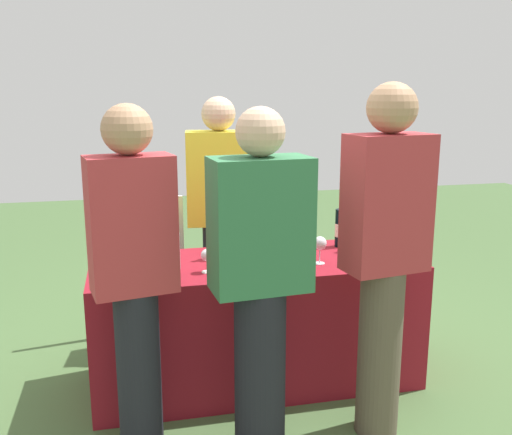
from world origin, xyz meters
TOP-DOWN VIEW (x-y plane):
  - ground_plane at (0.00, 0.00)m, footprint 12.00×12.00m
  - tasting_table at (0.00, 0.00)m, footprint 1.83×0.68m
  - wine_bottle_0 at (-0.69, 0.13)m, footprint 0.08×0.08m
  - wine_bottle_1 at (-0.49, 0.14)m, footprint 0.07×0.07m
  - wine_bottle_2 at (-0.18, 0.09)m, footprint 0.07×0.07m
  - wine_bottle_3 at (-0.05, 0.14)m, footprint 0.08×0.08m
  - wine_bottle_4 at (0.28, 0.18)m, footprint 0.07×0.07m
  - wine_bottle_5 at (0.57, 0.18)m, footprint 0.07×0.07m
  - wine_bottle_6 at (0.67, 0.08)m, footprint 0.08×0.08m
  - wine_glass_0 at (-0.63, -0.11)m, footprint 0.07×0.07m
  - wine_glass_1 at (-0.30, -0.14)m, footprint 0.07×0.07m
  - wine_glass_2 at (0.33, -0.13)m, footprint 0.08×0.08m
  - ice_bucket at (-0.54, -0.03)m, footprint 0.23×0.23m
  - server_pouring at (-0.10, 0.62)m, footprint 0.45×0.28m
  - guest_0 at (-0.68, -0.55)m, footprint 0.40×0.27m
  - guest_1 at (-0.13, -0.64)m, footprint 0.45×0.28m
  - guest_2 at (0.47, -0.64)m, footprint 0.41×0.27m
  - menu_board at (-0.63, 0.83)m, footprint 0.61×0.12m

SIDE VIEW (x-z plane):
  - ground_plane at x=0.00m, z-range 0.00..0.00m
  - tasting_table at x=0.00m, z-range 0.00..0.73m
  - menu_board at x=-0.63m, z-range 0.00..0.95m
  - wine_glass_1 at x=-0.30m, z-range 0.75..0.88m
  - wine_glass_0 at x=-0.63m, z-range 0.75..0.89m
  - ice_bucket at x=-0.54m, z-range 0.73..0.92m
  - wine_bottle_2 at x=-0.18m, z-range 0.68..0.98m
  - wine_bottle_1 at x=-0.49m, z-range 0.68..0.99m
  - wine_bottle_6 at x=0.67m, z-range 0.69..0.98m
  - wine_glass_2 at x=0.33m, z-range 0.76..0.92m
  - wine_bottle_0 at x=-0.69m, z-range 0.68..1.00m
  - wine_bottle_3 at x=-0.05m, z-range 0.69..0.99m
  - wine_bottle_5 at x=0.57m, z-range 0.68..1.01m
  - wine_bottle_4 at x=0.28m, z-range 0.68..1.01m
  - guest_1 at x=-0.13m, z-range 0.05..1.66m
  - server_pouring at x=-0.10m, z-range 0.06..1.69m
  - guest_0 at x=-0.68m, z-range 0.08..1.70m
  - guest_2 at x=0.47m, z-range 0.08..1.79m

